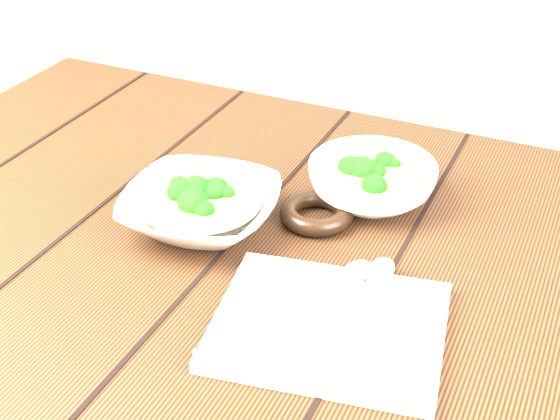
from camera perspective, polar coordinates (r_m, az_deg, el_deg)
name	(u,v)px	position (r m, az deg, el deg)	size (l,w,h in m)	color
table	(256,309)	(1.06, -1.78, -7.27)	(1.20, 0.80, 0.75)	#391F10
soup_bowl_front	(201,207)	(1.00, -5.82, 0.19)	(0.23, 0.23, 0.06)	silver
soup_bowl_back	(372,181)	(1.05, 6.73, 2.14)	(0.21, 0.21, 0.06)	silver
trivet	(317,213)	(1.01, 2.69, -0.21)	(0.10, 0.10, 0.02)	black
napkin	(329,326)	(0.84, 3.59, -8.46)	(0.24, 0.20, 0.01)	beige
spoon_left	(338,291)	(0.87, 4.28, -5.91)	(0.04, 0.20, 0.01)	#A19F8E
spoon_right	(370,290)	(0.88, 6.59, -5.86)	(0.03, 0.20, 0.01)	#A19F8E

